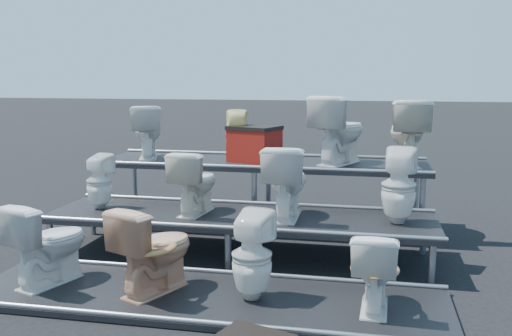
% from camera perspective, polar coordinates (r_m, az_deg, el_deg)
% --- Properties ---
extents(ground, '(80.00, 80.00, 0.00)m').
position_cam_1_polar(ground, '(6.33, -1.70, -8.79)').
color(ground, black).
rests_on(ground, ground).
extents(tier_front, '(4.20, 1.20, 0.06)m').
position_cam_1_polar(tier_front, '(5.14, -5.11, -12.84)').
color(tier_front, black).
rests_on(tier_front, ground).
extents(tier_mid, '(4.20, 1.20, 0.46)m').
position_cam_1_polar(tier_mid, '(6.26, -1.71, -6.78)').
color(tier_mid, black).
rests_on(tier_mid, ground).
extents(tier_back, '(4.20, 1.20, 0.86)m').
position_cam_1_polar(tier_back, '(7.45, 0.58, -2.60)').
color(tier_back, black).
rests_on(tier_back, ground).
extents(toilet_0, '(0.65, 0.85, 0.77)m').
position_cam_1_polar(toilet_0, '(5.59, -20.06, -7.01)').
color(toilet_0, white).
rests_on(toilet_0, tier_front).
extents(toilet_1, '(0.71, 0.88, 0.78)m').
position_cam_1_polar(toilet_1, '(5.14, -10.13, -7.94)').
color(toilet_1, tan).
rests_on(toilet_1, tier_front).
extents(toilet_2, '(0.40, 0.41, 0.77)m').
position_cam_1_polar(toilet_2, '(4.89, -0.41, -8.75)').
color(toilet_2, white).
rests_on(toilet_2, tier_front).
extents(toilet_3, '(0.40, 0.67, 0.67)m').
position_cam_1_polar(toilet_3, '(4.82, 11.78, -9.92)').
color(toilet_3, white).
rests_on(toilet_3, tier_front).
extents(toilet_4, '(0.32, 0.33, 0.62)m').
position_cam_1_polar(toilet_4, '(6.69, -15.41, -1.31)').
color(toilet_4, white).
rests_on(toilet_4, tier_mid).
extents(toilet_5, '(0.46, 0.72, 0.69)m').
position_cam_1_polar(toilet_5, '(6.25, -6.12, -1.41)').
color(toilet_5, silver).
rests_on(toilet_5, tier_mid).
extents(toilet_6, '(0.44, 0.77, 0.78)m').
position_cam_1_polar(toilet_6, '(6.02, 3.02, -1.37)').
color(toilet_6, white).
rests_on(toilet_6, tier_mid).
extents(toilet_7, '(0.40, 0.41, 0.78)m').
position_cam_1_polar(toilet_7, '(5.96, 14.09, -1.74)').
color(toilet_7, white).
rests_on(toilet_7, tier_mid).
extents(toilet_8, '(0.61, 0.79, 0.71)m').
position_cam_1_polar(toilet_8, '(7.78, -10.84, 3.59)').
color(toilet_8, white).
rests_on(toilet_8, tier_back).
extents(toilet_9, '(0.36, 0.36, 0.66)m').
position_cam_1_polar(toilet_9, '(7.40, -1.91, 3.28)').
color(toilet_9, '#F1E89B').
rests_on(toilet_9, tier_back).
extents(toilet_10, '(0.78, 0.96, 0.86)m').
position_cam_1_polar(toilet_10, '(7.20, 8.33, 3.80)').
color(toilet_10, white).
rests_on(toilet_10, tier_back).
extents(toilet_11, '(0.53, 0.84, 0.81)m').
position_cam_1_polar(toilet_11, '(7.20, 14.90, 3.43)').
color(toilet_11, silver).
rests_on(toilet_11, tier_back).
extents(red_crate, '(0.70, 0.63, 0.41)m').
position_cam_1_polar(red_crate, '(7.31, -0.15, 2.24)').
color(red_crate, maroon).
rests_on(red_crate, tier_back).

